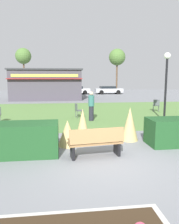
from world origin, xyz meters
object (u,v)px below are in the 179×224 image
lamppost_mid (166,78)px  parked_car_center_slot (75,90)px  parked_car_west_slot (41,90)px  tree_right_bg (23,56)px  food_kiosk (47,84)px  tree_left_bg (117,57)px  person_strolling (91,106)px  park_bench (96,142)px  cafe_chair_center (156,104)px  cafe_chair_north (78,109)px  parked_car_east_slot (108,90)px

lamppost_mid → parked_car_center_slot: 22.47m
parked_car_west_slot → tree_right_bg: 10.40m
food_kiosk → tree_left_bg: bearing=46.1°
parked_car_center_slot → person_strolling: bearing=-91.2°
park_bench → cafe_chair_center: bearing=56.6°
food_kiosk → parked_car_west_slot: (-1.35, 7.61, -1.09)m
cafe_chair_north → parked_car_east_slot: parked_car_east_slot is taller
tree_left_bg → person_strolling: bearing=-107.2°
cafe_chair_center → parked_car_west_slot: 20.97m
park_bench → parked_car_center_slot: 27.38m
park_bench → parked_car_west_slot: (-4.05, 27.36, 0.16)m
park_bench → parked_car_east_slot: size_ratio=0.41×
parked_car_east_slot → tree_right_bg: 16.95m
person_strolling → parked_car_west_slot: 21.87m
lamppost_mid → cafe_chair_north: (-4.80, 1.81, -1.90)m
tree_left_bg → parked_car_center_slot: bearing=-151.4°
lamppost_mid → food_kiosk: size_ratio=0.48×
park_bench → tree_left_bg: (8.51, 31.39, 5.43)m
person_strolling → tree_left_bg: 27.04m
parked_car_center_slot → parked_car_east_slot: (5.11, 0.00, 0.00)m
park_bench → tree_left_bg: 32.97m
lamppost_mid → cafe_chair_north: size_ratio=4.31×
lamppost_mid → parked_car_east_slot: 22.22m
parked_car_west_slot → park_bench: bearing=-81.6°
park_bench → food_kiosk: 19.97m
food_kiosk → cafe_chair_center: size_ratio=8.97×
cafe_chair_north → parked_car_center_slot: (1.14, 20.29, 0.12)m
lamppost_mid → food_kiosk: bearing=117.2°
cafe_chair_center → park_bench: bearing=-123.4°
lamppost_mid → tree_right_bg: bearing=112.4°
person_strolling → parked_car_center_slot: 21.36m
parked_car_center_slot → food_kiosk: bearing=-116.5°
parked_car_east_slot → parked_car_center_slot: bearing=-180.0°
parked_car_west_slot → lamppost_mid: bearing=-68.3°
cafe_chair_center → tree_right_bg: 30.25m
parked_car_center_slot → tree_right_bg: tree_right_bg is taller
park_bench → person_strolling: size_ratio=1.04×
person_strolling → parked_car_east_slot: bearing=-14.8°
parked_car_center_slot → parked_car_east_slot: same height
tree_right_bg → parked_car_west_slot: bearing=-65.6°
cafe_chair_center → tree_left_bg: (2.64, 22.50, 5.38)m
person_strolling → parked_car_west_slot: bearing=12.2°
park_bench → cafe_chair_center: park_bench is taller
park_bench → cafe_chair_north: bearing=90.3°
person_strolling → park_bench: bearing=173.5°
lamppost_mid → food_kiosk: (-7.46, 14.48, -0.69)m
food_kiosk → parked_car_west_slot: bearing=100.1°
lamppost_mid → tree_right_bg: 32.76m
cafe_chair_center → parked_car_west_slot: (-9.91, 18.48, 0.12)m
person_strolling → cafe_chair_center: bearing=-61.3°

